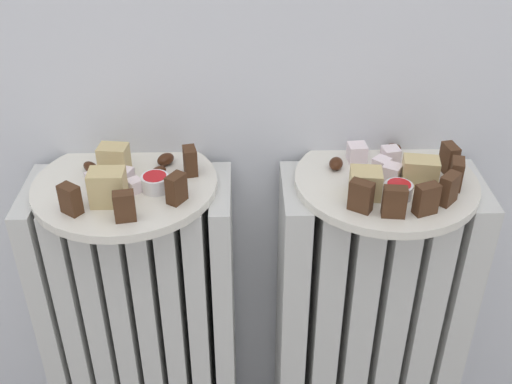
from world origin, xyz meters
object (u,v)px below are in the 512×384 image
jam_bowl_left (155,182)px  jam_bowl_right (398,190)px  radiator_right (364,349)px  plate_left (125,185)px  radiator_left (148,353)px  fork (405,175)px  plate_right (386,182)px

jam_bowl_left → jam_bowl_right: 0.32m
radiator_right → jam_bowl_right: size_ratio=17.11×
plate_left → jam_bowl_left: 0.05m
radiator_left → fork: fork is taller
radiator_right → jam_bowl_right: jam_bowl_right is taller
plate_right → jam_bowl_left: size_ratio=6.76×
jam_bowl_left → jam_bowl_right: bearing=-4.6°
plate_left → jam_bowl_right: size_ratio=6.80×
radiator_right → plate_right: bearing=0.0°
radiator_left → plate_right: plate_right is taller
plate_left → plate_right: bearing=0.0°
radiator_left → jam_bowl_left: (0.04, -0.02, 0.35)m
plate_right → jam_bowl_right: bearing=-83.7°
jam_bowl_right → jam_bowl_left: bearing=175.4°
radiator_right → jam_bowl_left: (-0.31, -0.02, 0.35)m
fork → radiator_left: bearing=-179.4°
plate_left → plate_right: size_ratio=1.00×
radiator_right → plate_left: 0.49m
jam_bowl_right → plate_right: bearing=96.3°
plate_left → plate_right: (0.36, 0.00, 0.00)m
radiator_left → jam_bowl_left: jam_bowl_left is taller
jam_bowl_right → fork: bearing=66.7°
radiator_right → radiator_left: bearing=180.0°
radiator_left → plate_left: bearing=-53.1°
plate_left → fork: size_ratio=2.89×
radiator_right → plate_right: size_ratio=2.52×
radiator_right → fork: (0.03, 0.00, 0.34)m
radiator_left → plate_left: size_ratio=2.52×
radiator_right → plate_left: plate_left is taller
plate_left → fork: (0.39, 0.00, 0.01)m
radiator_left → radiator_right: (0.36, -0.00, -0.00)m
plate_left → fork: 0.39m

